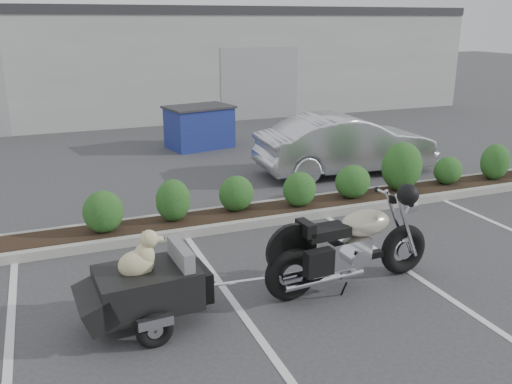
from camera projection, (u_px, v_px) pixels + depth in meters
name	position (u px, v px, depth m)	size (l,w,h in m)	color
ground	(313.00, 265.00, 8.18)	(90.00, 90.00, 0.00)	#38383A
planter_kerb	(307.00, 207.00, 10.45)	(12.00, 1.00, 0.15)	#9E9E93
building	(126.00, 58.00, 22.62)	(26.00, 10.00, 4.00)	#9EA099
motorcycle	(351.00, 246.00, 7.35)	(2.60, 0.88, 1.49)	black
pet_trailer	(146.00, 286.00, 6.41)	(2.08, 1.16, 1.24)	black
sedan	(346.00, 144.00, 12.89)	(1.49, 4.27, 1.41)	silver
dumpster	(199.00, 127.00, 15.53)	(2.03, 1.58, 1.20)	navy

